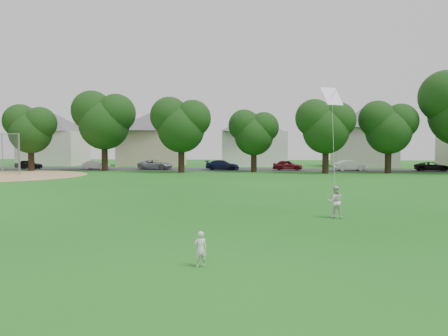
# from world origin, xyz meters

# --- Properties ---
(ground) EXTENTS (160.00, 160.00, 0.00)m
(ground) POSITION_xyz_m (0.00, 0.00, 0.00)
(ground) COLOR #125113
(ground) RESTS_ON ground
(street) EXTENTS (90.00, 7.00, 0.01)m
(street) POSITION_xyz_m (0.00, 42.00, 0.01)
(street) COLOR #2D2D30
(street) RESTS_ON ground
(toddler) EXTENTS (0.40, 0.32, 0.94)m
(toddler) POSITION_xyz_m (0.12, -3.35, 0.47)
(toddler) COLOR silver
(toddler) RESTS_ON ground
(older_boy) EXTENTS (0.73, 0.59, 1.41)m
(older_boy) POSITION_xyz_m (4.79, 4.80, 0.70)
(older_boy) COLOR silver
(older_boy) RESTS_ON ground
(kite) EXTENTS (1.17, 0.98, 4.71)m
(kite) POSITION_xyz_m (4.71, 4.95, 3.16)
(kite) COLOR white
(kite) RESTS_ON ground
(tree_row) EXTENTS (81.65, 9.14, 11.79)m
(tree_row) POSITION_xyz_m (5.13, 36.14, 6.55)
(tree_row) COLOR black
(tree_row) RESTS_ON ground
(parked_cars) EXTENTS (55.69, 2.56, 1.28)m
(parked_cars) POSITION_xyz_m (-2.85, 41.00, 0.62)
(parked_cars) COLOR black
(parked_cars) RESTS_ON ground
(house_row) EXTENTS (76.82, 13.70, 10.39)m
(house_row) POSITION_xyz_m (-0.45, 52.00, 5.01)
(house_row) COLOR silver
(house_row) RESTS_ON ground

